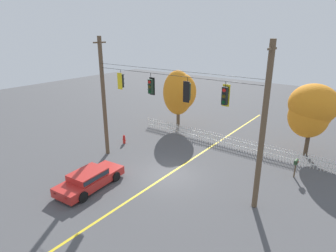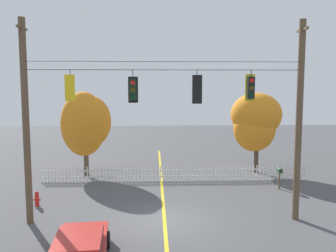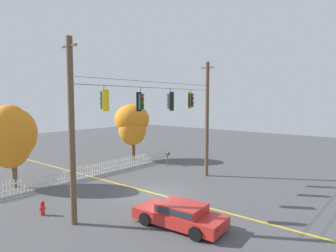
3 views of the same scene
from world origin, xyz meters
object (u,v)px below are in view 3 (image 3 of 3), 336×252
traffic_signal_southbound_primary (140,102)px  autumn_maple_near_fence (13,135)px  autumn_maple_mid (132,124)px  traffic_signal_westbound_side (104,100)px  parked_car (180,214)px  fire_hydrant (43,208)px  roadside_mailbox (167,154)px  traffic_signal_northbound_primary (170,101)px  traffic_signal_eastbound_side (191,100)px

traffic_signal_southbound_primary → autumn_maple_near_fence: 9.75m
autumn_maple_mid → traffic_signal_westbound_side: bearing=-139.5°
traffic_signal_westbound_side → parked_car: (1.08, -4.18, -5.43)m
autumn_maple_near_fence → fire_hydrant: (-1.39, -6.45, -3.23)m
roadside_mailbox → traffic_signal_northbound_primary: bearing=-138.8°
traffic_signal_northbound_primary → roadside_mailbox: 8.87m
traffic_signal_westbound_side → traffic_signal_southbound_primary: (2.70, 0.02, -0.08)m
traffic_signal_westbound_side → traffic_signal_northbound_primary: bearing=-0.0°
traffic_signal_northbound_primary → fire_hydrant: (-7.88, 2.28, -5.59)m
autumn_maple_mid → parked_car: 16.84m
traffic_signal_northbound_primary → roadside_mailbox: traffic_signal_northbound_primary is taller
parked_car → autumn_maple_mid: bearing=54.1°
parked_car → fire_hydrant: 7.33m
traffic_signal_eastbound_side → autumn_maple_mid: bearing=72.5°
traffic_signal_southbound_primary → traffic_signal_northbound_primary: (2.80, -0.02, 0.02)m
traffic_signal_northbound_primary → traffic_signal_eastbound_side: (2.40, 0.02, 0.07)m
traffic_signal_southbound_primary → traffic_signal_eastbound_side: (5.20, 0.00, 0.08)m
traffic_signal_northbound_primary → parked_car: 8.11m
traffic_signal_northbound_primary → autumn_maple_near_fence: (-6.49, 8.73, -2.36)m
traffic_signal_southbound_primary → parked_car: (-1.62, -4.20, -5.35)m
traffic_signal_northbound_primary → fire_hydrant: 9.93m
traffic_signal_southbound_primary → traffic_signal_eastbound_side: bearing=0.0°
traffic_signal_westbound_side → parked_car: bearing=-75.5°
traffic_signal_westbound_side → fire_hydrant: bearing=136.3°
autumn_maple_near_fence → roadside_mailbox: size_ratio=4.45×
traffic_signal_eastbound_side → autumn_maple_near_fence: 12.68m
traffic_signal_eastbound_side → fire_hydrant: (-10.28, 2.26, -5.65)m
traffic_signal_eastbound_side → parked_car: (-6.82, -4.20, -5.43)m
traffic_signal_eastbound_side → autumn_maple_mid: size_ratio=0.24×
traffic_signal_westbound_side → traffic_signal_eastbound_side: 7.90m
parked_car → fire_hydrant: bearing=118.2°
traffic_signal_eastbound_side → fire_hydrant: 11.95m
fire_hydrant → traffic_signal_northbound_primary: bearing=-16.1°
traffic_signal_southbound_primary → traffic_signal_eastbound_side: size_ratio=1.04×
traffic_signal_westbound_side → autumn_maple_mid: 14.39m
autumn_maple_mid → traffic_signal_eastbound_side: bearing=-107.5°
autumn_maple_near_fence → parked_car: 13.42m
traffic_signal_southbound_primary → autumn_maple_mid: size_ratio=0.25×
fire_hydrant → traffic_signal_eastbound_side: bearing=-12.4°
autumn_maple_mid → roadside_mailbox: size_ratio=4.38×
traffic_signal_northbound_primary → autumn_maple_mid: bearing=60.2°
traffic_signal_southbound_primary → fire_hydrant: size_ratio=1.84×
traffic_signal_westbound_side → roadside_mailbox: size_ratio=1.04×
traffic_signal_westbound_side → traffic_signal_southbound_primary: 2.70m
traffic_signal_westbound_side → autumn_maple_near_fence: traffic_signal_westbound_side is taller
parked_car → traffic_signal_southbound_primary: bearing=68.9°
traffic_signal_eastbound_side → fire_hydrant: bearing=167.6°
parked_car → fire_hydrant: parked_car is taller
autumn_maple_mid → roadside_mailbox: autumn_maple_mid is taller
traffic_signal_westbound_side → traffic_signal_eastbound_side: same height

